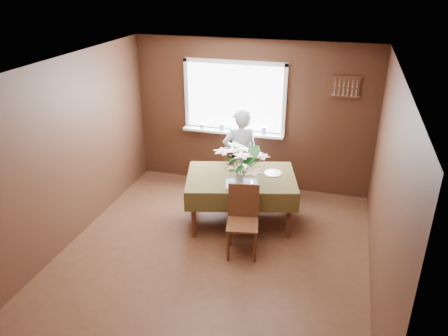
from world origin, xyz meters
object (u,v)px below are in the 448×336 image
(chair_near, at_px, (243,217))
(chair_far, at_px, (236,169))
(dining_table, at_px, (241,182))
(seated_woman, at_px, (240,156))
(flower_bouquet, at_px, (240,160))

(chair_near, bearing_deg, chair_far, 96.96)
(dining_table, xyz_separation_m, chair_near, (0.20, -0.70, -0.15))
(seated_woman, distance_m, flower_bouquet, 1.02)
(chair_near, height_order, seated_woman, seated_woman)
(seated_woman, bearing_deg, flower_bouquet, 74.36)
(chair_far, bearing_deg, chair_near, 96.82)
(dining_table, distance_m, flower_bouquet, 0.51)
(chair_far, height_order, seated_woman, seated_woman)
(seated_woman, bearing_deg, chair_far, -68.38)
(dining_table, height_order, flower_bouquet, flower_bouquet)
(chair_near, bearing_deg, flower_bouquet, 99.21)
(dining_table, distance_m, chair_far, 0.81)
(chair_far, bearing_deg, flower_bouquet, 95.76)
(dining_table, distance_m, seated_woman, 0.73)
(dining_table, relative_size, chair_near, 1.88)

